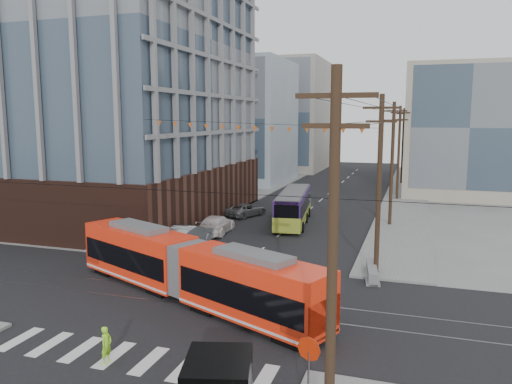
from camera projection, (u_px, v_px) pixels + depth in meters
ground at (167, 329)px, 22.95m from camera, size 160.00×160.00×0.00m
office_building at (75, 70)px, 49.20m from camera, size 30.00×25.00×28.60m
bg_bldg_nw_near at (228, 122)px, 75.73m from camera, size 18.00×16.00×18.00m
bg_bldg_ne_near at (464, 131)px, 62.03m from camera, size 14.00×14.00×16.00m
bg_bldg_nw_far at (282, 116)px, 93.48m from camera, size 16.00×18.00×20.00m
bg_bldg_ne_far at (467, 134)px, 80.38m from camera, size 16.00×16.00×14.00m
utility_pole_near at (332, 267)px, 13.89m from camera, size 0.30×0.30×11.00m
utility_pole_far at (403, 146)px, 72.22m from camera, size 0.30×0.30×11.00m
streetcar at (190, 269)px, 26.42m from camera, size 16.68×9.24×3.31m
city_bus at (294, 207)px, 45.72m from camera, size 3.73×11.04×3.07m
parked_car_silver at (189, 235)px, 37.61m from camera, size 2.40×5.26×1.67m
parked_car_white at (216, 224)px, 41.75m from camera, size 2.62×5.44×1.53m
parked_car_grey at (246, 210)px, 49.06m from camera, size 3.67×5.03×1.27m
pedestrian at (106, 345)px, 19.62m from camera, size 0.39×0.57×1.51m
stop_sign at (308, 382)px, 15.76m from camera, size 0.99×0.99×2.66m
jersey_barrier at (372, 271)px, 30.30m from camera, size 1.29×3.69×0.72m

